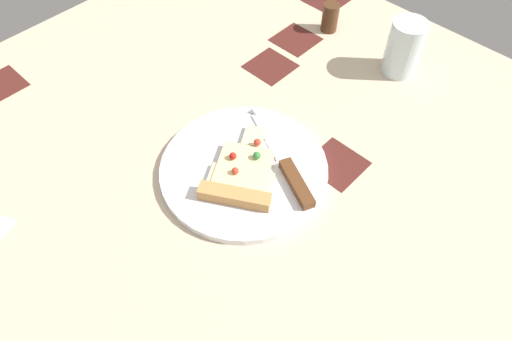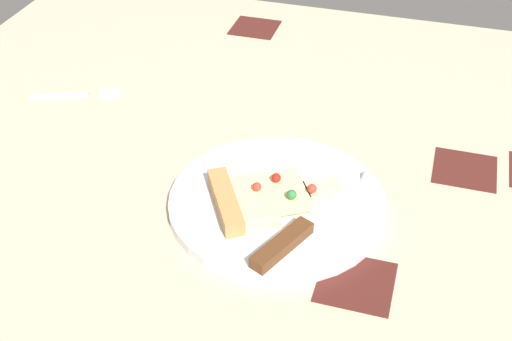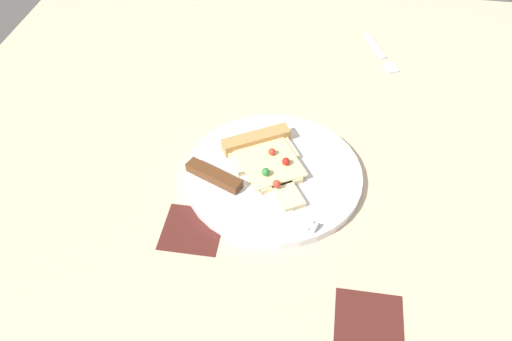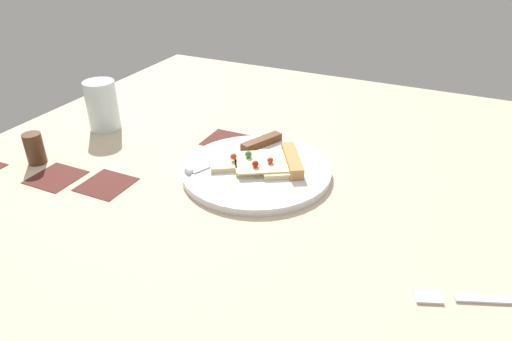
{
  "view_description": "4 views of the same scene",
  "coord_description": "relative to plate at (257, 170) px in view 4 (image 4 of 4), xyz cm",
  "views": [
    {
      "loc": [
        -35.79,
        31.17,
        64.99
      ],
      "look_at": [
        -2.61,
        -3.63,
        2.35
      ],
      "focal_mm": 32.5,
      "sensor_mm": 36.0,
      "label": 1
    },
    {
      "loc": [
        -67.87,
        -20.51,
        59.8
      ],
      "look_at": [
        3.07,
        0.62,
        3.07
      ],
      "focal_mm": 47.35,
      "sensor_mm": 36.0,
      "label": 2
    },
    {
      "loc": [
        6.08,
        -62.38,
        62.62
      ],
      "look_at": [
        -2.77,
        -4.31,
        2.29
      ],
      "focal_mm": 36.17,
      "sensor_mm": 36.0,
      "label": 3
    },
    {
      "loc": [
        71.2,
        30.06,
        45.8
      ],
      "look_at": [
        2.34,
        -2.25,
        2.24
      ],
      "focal_mm": 32.24,
      "sensor_mm": 36.0,
      "label": 4
    }
  ],
  "objects": [
    {
      "name": "knife",
      "position": [
        -4.94,
        -5.03,
        1.33
      ],
      "size": [
        22.73,
        11.82,
        2.45
      ],
      "rotation": [
        0.0,
        0.0,
        4.29
      ],
      "color": "silver",
      "rests_on": "plate"
    },
    {
      "name": "pepper_shaker",
      "position": [
        15.15,
        -42.95,
        2.51
      ],
      "size": [
        3.7,
        3.7,
        6.49
      ],
      "primitive_type": "cylinder",
      "color": "#4C2D19",
      "rests_on": "ground_plane"
    },
    {
      "name": "drinking_glass",
      "position": [
        -4.26,
        -41.83,
        5.06
      ],
      "size": [
        7.2,
        7.2,
        11.58
      ],
      "primitive_type": "cylinder",
      "color": "silver",
      "rests_on": "ground_plane"
    },
    {
      "name": "pizza_slice",
      "position": [
        -1.29,
        2.17,
        1.54
      ],
      "size": [
        15.58,
        18.95,
        2.65
      ],
      "rotation": [
        0.0,
        0.0,
        3.68
      ],
      "color": "beige",
      "rests_on": "plate"
    },
    {
      "name": "fork",
      "position": [
        18.8,
        39.75,
        -0.33
      ],
      "size": [
        7.26,
        14.9,
        0.8
      ],
      "rotation": [
        0.0,
        0.0,
        3.52
      ],
      "color": "silver",
      "rests_on": "ground_plane"
    },
    {
      "name": "ground_plane",
      "position": [
        0.27,
        3.24,
        -2.23
      ],
      "size": [
        130.76,
        130.76,
        3.0
      ],
      "color": "#C6B293",
      "rests_on": "ground"
    },
    {
      "name": "plate",
      "position": [
        0.0,
        0.0,
        0.0
      ],
      "size": [
        29.41,
        29.41,
        1.46
      ],
      "primitive_type": "cylinder",
      "color": "silver",
      "rests_on": "ground_plane"
    }
  ]
}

